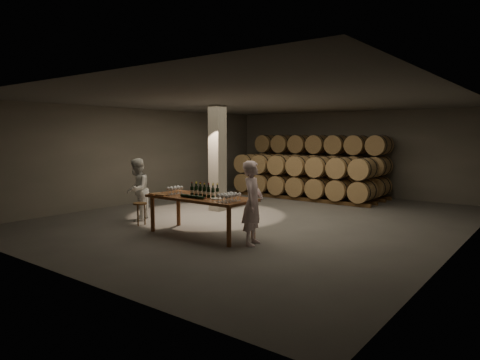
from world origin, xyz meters
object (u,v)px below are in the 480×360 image
Objects in this scene: notebook_near at (162,195)px; person_man at (253,203)px; bottle_cluster at (204,192)px; person_woman at (137,190)px; stool at (140,207)px; plate at (216,198)px; tasting_table at (201,201)px.

notebook_near is 2.34m from person_man.
notebook_near is (-0.89, -0.50, -0.10)m from bottle_cluster.
person_man is 1.05× the size of person_woman.
stool is 0.34× the size of person_woman.
bottle_cluster is 1.42m from person_man.
plate is at bearing 2.41° from stool.
plate is at bearing 75.51° from person_man.
person_woman is at bearing 149.49° from notebook_near.
person_woman is (-3.97, 0.18, -0.05)m from person_man.
stool is (-2.03, -0.22, -0.54)m from bottle_cluster.
bottle_cluster reaches higher than plate.
stool is 0.73m from person_woman.
person_man is (1.41, -0.05, -0.12)m from bottle_cluster.
plate is 2.54m from stool.
bottle_cluster is 0.49m from plate.
bottle_cluster is at bearing 52.75° from person_woman.
bottle_cluster is 0.43× the size of person_woman.
tasting_table is 4.48× the size of stool.
notebook_near is at bearing 35.12° from person_woman.
plate is 0.16× the size of person_man.
person_woman is at bearing 146.69° from stool.
stool is at bearing -175.61° from tasting_table.
notebook_near is at bearing -152.74° from tasting_table.
stool is 0.33× the size of person_man.
plate is 0.95m from person_man.
notebook_near is (-1.35, -0.38, 0.01)m from plate.
stool is (-1.15, 0.28, -0.44)m from notebook_near.
notebook_near is 1.26m from stool.
person_man is (0.95, 0.06, -0.02)m from plate.
plate is 3.04m from person_woman.
person_man is at bearing 0.69° from tasting_table.
plate is (0.52, -0.05, 0.11)m from tasting_table.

